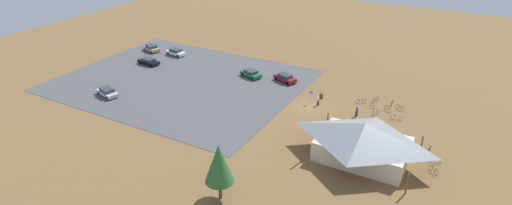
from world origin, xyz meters
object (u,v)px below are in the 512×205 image
at_px(bicycle_orange_yard_center, 388,109).
at_px(car_tan_second_row, 151,48).
at_px(bicycle_green_back_row, 376,99).
at_px(trash_bin, 321,96).
at_px(car_white_mid_lot, 176,52).
at_px(bike_pavilion, 364,139).
at_px(bicycle_white_mid_cluster, 396,118).
at_px(bicycle_black_near_sign, 435,160).
at_px(car_green_back_corner, 251,73).
at_px(bicycle_red_yard_front, 433,170).
at_px(bicycle_red_yard_left, 361,101).
at_px(bicycle_purple_lone_west, 429,149).
at_px(bicycle_yellow_near_porch, 372,106).
at_px(bicycle_blue_by_bin, 400,108).
at_px(car_silver_front_row, 107,92).
at_px(car_maroon_near_entry, 285,78).
at_px(bicycle_silver_edge_north, 376,113).
at_px(car_black_inner_stall, 148,61).
at_px(pine_east, 219,164).
at_px(visitor_crossing_yard, 357,111).
at_px(lot_sign, 311,95).
at_px(bicycle_teal_trailside, 392,103).
at_px(visitor_near_lot, 318,101).

distance_m(bicycle_orange_yard_center, car_tan_second_row, 52.34).
bearing_deg(bicycle_green_back_row, trash_bin, 21.68).
xyz_separation_m(bicycle_orange_yard_center, car_white_mid_lot, (45.80, -4.15, 0.35)).
relative_size(bike_pavilion, trash_bin, 14.67).
height_order(bicycle_white_mid_cluster, car_white_mid_lot, car_white_mid_lot).
relative_size(bicycle_black_near_sign, car_green_back_corner, 0.33).
bearing_deg(bicycle_black_near_sign, bicycle_red_yard_front, 94.89).
bearing_deg(bicycle_red_yard_left, bicycle_purple_lone_west, 140.80).
bearing_deg(bicycle_yellow_near_porch, bicycle_blue_by_bin, -161.94).
bearing_deg(car_white_mid_lot, car_silver_front_row, 97.45).
distance_m(car_green_back_corner, car_maroon_near_entry, 6.68).
bearing_deg(car_green_back_corner, bicycle_silver_edge_north, 171.30).
height_order(bicycle_orange_yard_center, car_black_inner_stall, car_black_inner_stall).
relative_size(pine_east, visitor_crossing_yard, 4.05).
bearing_deg(car_silver_front_row, bicycle_orange_yard_center, -157.84).
distance_m(lot_sign, bicycle_purple_lone_west, 20.27).
distance_m(bicycle_purple_lone_west, bicycle_green_back_row, 15.60).
xyz_separation_m(lot_sign, bicycle_red_yard_left, (-7.24, -3.89, -1.02)).
distance_m(bicycle_red_yard_front, bicycle_teal_trailside, 18.72).
distance_m(bike_pavilion, trash_bin, 18.21).
relative_size(pine_east, bicycle_blue_by_bin, 4.30).
distance_m(bicycle_white_mid_cluster, car_tan_second_row, 54.38).
bearing_deg(bicycle_green_back_row, car_maroon_near_entry, -0.48).
height_order(car_tan_second_row, car_silver_front_row, car_tan_second_row).
height_order(bike_pavilion, bicycle_blue_by_bin, bike_pavilion).
bearing_deg(car_white_mid_lot, bike_pavilion, 157.39).
distance_m(bicycle_silver_edge_north, bicycle_yellow_near_porch, 2.48).
distance_m(pine_east, bicycle_white_mid_cluster, 31.36).
height_order(bicycle_orange_yard_center, car_maroon_near_entry, car_maroon_near_entry).
height_order(lot_sign, visitor_crossing_yard, lot_sign).
relative_size(bicycle_red_yard_front, bicycle_blue_by_bin, 0.80).
bearing_deg(bicycle_silver_edge_north, bicycle_white_mid_cluster, 176.15).
xyz_separation_m(pine_east, car_maroon_near_entry, (7.90, -33.25, -3.88)).
xyz_separation_m(car_tan_second_row, car_maroon_near_entry, (-32.98, 0.96, 0.02)).
relative_size(bicycle_green_back_row, car_tan_second_row, 0.32).
bearing_deg(bicycle_red_yard_front, car_black_inner_stall, -11.20).
bearing_deg(bicycle_blue_by_bin, bicycle_teal_trailside, -41.16).
bearing_deg(car_tan_second_row, bicycle_silver_edge_north, 173.45).
distance_m(trash_bin, bicycle_orange_yard_center, 10.90).
bearing_deg(bicycle_blue_by_bin, visitor_crossing_yard, 44.94).
height_order(bicycle_yellow_near_porch, car_tan_second_row, car_tan_second_row).
height_order(bicycle_teal_trailside, bicycle_blue_by_bin, bicycle_blue_by_bin).
xyz_separation_m(bicycle_red_yard_front, visitor_near_lot, (19.13, -10.41, 0.48)).
relative_size(bicycle_green_back_row, car_maroon_near_entry, 0.32).
relative_size(bicycle_blue_by_bin, car_black_inner_stall, 0.34).
height_order(bike_pavilion, visitor_crossing_yard, bike_pavilion).
bearing_deg(car_silver_front_row, bicycle_teal_trailside, -154.84).
relative_size(lot_sign, car_tan_second_row, 0.47).
xyz_separation_m(visitor_near_lot, visitor_crossing_yard, (-6.56, 0.56, 0.04)).
height_order(bicycle_green_back_row, visitor_near_lot, visitor_near_lot).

